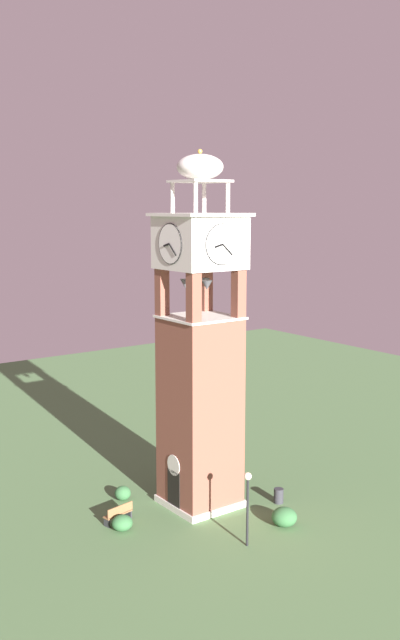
# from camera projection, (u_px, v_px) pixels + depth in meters

# --- Properties ---
(ground) EXTENTS (80.00, 80.00, 0.00)m
(ground) POSITION_uv_depth(u_px,v_px,m) (200.00, 504.00, 37.94)
(ground) COLOR #517547
(clock_tower) EXTENTS (3.97, 3.97, 18.63)m
(clock_tower) POSITION_uv_depth(u_px,v_px,m) (200.00, 363.00, 36.72)
(clock_tower) COLOR brown
(clock_tower) RESTS_ON ground
(park_bench) EXTENTS (0.72, 1.65, 0.95)m
(park_bench) POSITION_uv_depth(u_px,v_px,m) (119.00, 514.00, 35.60)
(park_bench) COLOR brown
(park_bench) RESTS_ON ground
(lamp_post) EXTENTS (0.36, 0.36, 3.61)m
(lamp_post) POSITION_uv_depth(u_px,v_px,m) (248.00, 495.00, 32.84)
(lamp_post) COLOR black
(lamp_post) RESTS_ON ground
(trash_bin) EXTENTS (0.52, 0.52, 0.80)m
(trash_bin) POSITION_uv_depth(u_px,v_px,m) (279.00, 496.00, 38.00)
(trash_bin) COLOR #2D2D33
(trash_bin) RESTS_ON ground
(shrub_near_entry) EXTENTS (1.04, 1.04, 0.78)m
(shrub_near_entry) POSITION_uv_depth(u_px,v_px,m) (122.00, 523.00, 34.75)
(shrub_near_entry) COLOR #336638
(shrub_near_entry) RESTS_ON ground
(shrub_left_of_tower) EXTENTS (0.89, 0.89, 0.78)m
(shrub_left_of_tower) POSITION_uv_depth(u_px,v_px,m) (123.00, 493.00, 38.39)
(shrub_left_of_tower) COLOR #336638
(shrub_left_of_tower) RESTS_ON ground
(shrub_behind_bench) EXTENTS (1.28, 1.28, 0.95)m
(shrub_behind_bench) POSITION_uv_depth(u_px,v_px,m) (284.00, 517.00, 35.23)
(shrub_behind_bench) COLOR #336638
(shrub_behind_bench) RESTS_ON ground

